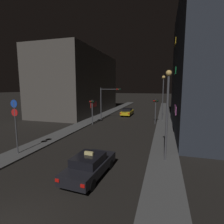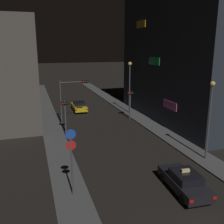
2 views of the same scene
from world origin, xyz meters
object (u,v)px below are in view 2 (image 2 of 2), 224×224
object	(u,v)px
traffic_light_right_kerb	(130,99)
street_lamp_far_block	(130,78)
traffic_light_left_kerb	(65,110)
far_car	(79,106)
sign_pole_left	(72,156)
traffic_light_overhead	(71,93)
taxi	(184,181)
street_lamp_near_block	(210,112)

from	to	relation	value
traffic_light_right_kerb	street_lamp_far_block	distance (m)	3.80
traffic_light_right_kerb	traffic_light_left_kerb	bearing A→B (deg)	-160.12
street_lamp_far_block	far_car	bearing A→B (deg)	150.83
far_car	sign_pole_left	size ratio (longest dim) A/B	1.02
traffic_light_overhead	traffic_light_right_kerb	xyz separation A→B (m)	(7.59, -0.52, -1.19)
far_car	traffic_light_right_kerb	distance (m)	8.72
far_car	street_lamp_far_block	size ratio (longest dim) A/B	0.62
traffic_light_right_kerb	traffic_light_overhead	bearing A→B (deg)	176.10
taxi	traffic_light_left_kerb	world-z (taller)	traffic_light_left_kerb
traffic_light_left_kerb	traffic_light_right_kerb	world-z (taller)	traffic_light_right_kerb
taxi	street_lamp_near_block	size ratio (longest dim) A/B	0.70
sign_pole_left	traffic_light_overhead	bearing A→B (deg)	81.15
traffic_light_left_kerb	street_lamp_near_block	world-z (taller)	street_lamp_near_block
far_car	traffic_light_overhead	xyz separation A→B (m)	(-1.98, -5.87, 3.14)
taxi	street_lamp_far_block	size ratio (longest dim) A/B	0.63
taxi	far_car	world-z (taller)	taxi
traffic_light_right_kerb	sign_pole_left	size ratio (longest dim) A/B	0.85
taxi	street_lamp_near_block	world-z (taller)	street_lamp_near_block
far_car	traffic_light_overhead	size ratio (longest dim) A/B	0.83
traffic_light_left_kerb	sign_pole_left	xyz separation A→B (m)	(-1.27, -12.65, 0.20)
traffic_light_left_kerb	street_lamp_near_block	xyz separation A→B (m)	(10.32, -10.56, 1.60)
sign_pole_left	traffic_light_left_kerb	bearing A→B (deg)	84.26
traffic_light_right_kerb	sign_pole_left	bearing A→B (deg)	-122.59
traffic_light_left_kerb	far_car	bearing A→B (deg)	71.24
taxi	far_car	bearing A→B (deg)	96.15
traffic_light_right_kerb	sign_pole_left	world-z (taller)	sign_pole_left
traffic_light_left_kerb	traffic_light_right_kerb	xyz separation A→B (m)	(8.87, 3.21, 0.05)
traffic_light_overhead	street_lamp_near_block	distance (m)	16.91
traffic_light_overhead	traffic_light_right_kerb	bearing A→B (deg)	-3.90
traffic_light_overhead	far_car	bearing A→B (deg)	71.36
taxi	traffic_light_right_kerb	xyz separation A→B (m)	(3.04, 17.43, 1.94)
traffic_light_left_kerb	traffic_light_overhead	bearing A→B (deg)	71.06
traffic_light_right_kerb	street_lamp_far_block	world-z (taller)	street_lamp_far_block
sign_pole_left	street_lamp_far_block	bearing A→B (deg)	59.14
taxi	street_lamp_near_block	distance (m)	6.76
sign_pole_left	far_car	bearing A→B (deg)	78.49
taxi	far_car	xyz separation A→B (m)	(-2.57, 23.82, -0.00)
taxi	street_lamp_far_block	bearing A→B (deg)	78.75
street_lamp_near_block	sign_pole_left	bearing A→B (deg)	-169.79
taxi	traffic_light_overhead	bearing A→B (deg)	104.22
traffic_light_left_kerb	sign_pole_left	distance (m)	12.71
traffic_light_overhead	traffic_light_left_kerb	bearing A→B (deg)	-108.94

